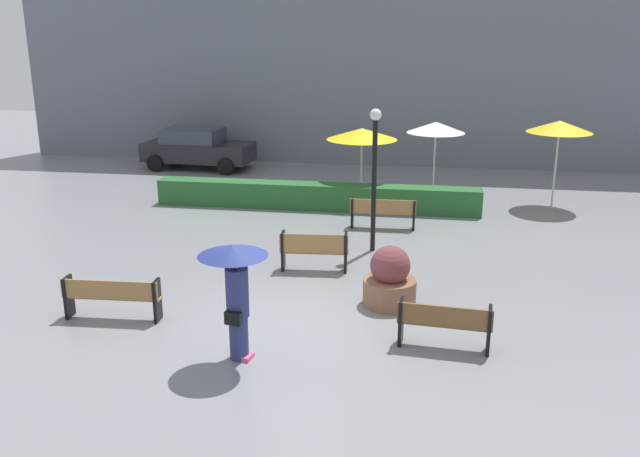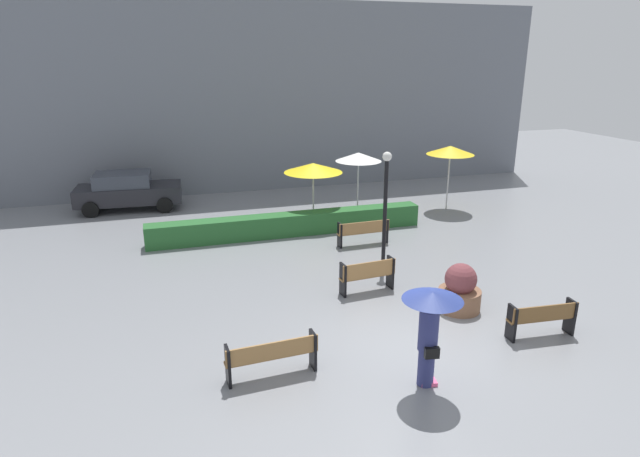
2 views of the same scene
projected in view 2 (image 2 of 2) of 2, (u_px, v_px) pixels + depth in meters
The scene contains 14 objects.
ground_plane at pixel (410, 347), 11.80m from camera, with size 60.00×60.00×0.00m, color gray.
bench_mid_center at pixel (368, 274), 14.42m from camera, with size 1.57×0.48×0.90m.
bench_near_right at pixel (542, 317), 12.08m from camera, with size 1.63×0.48×0.83m.
bench_back_row at pixel (363, 231), 18.08m from camera, with size 1.82×0.40×0.84m.
bench_near_left at pixel (272, 355), 10.56m from camera, with size 1.88×0.44×0.82m.
pedestrian_with_umbrella at pixel (430, 321), 10.00m from camera, with size 1.14×1.14×2.02m.
planter_pot at pixel (460, 290), 13.41m from camera, with size 1.07×1.07×1.23m.
lamp_post at pixel (386, 196), 15.77m from camera, with size 0.28×0.28×3.51m.
patio_umbrella_yellow at pixel (313, 168), 19.98m from camera, with size 2.21×2.21×2.33m.
patio_umbrella_white at pixel (358, 157), 21.68m from camera, with size 1.88×1.88×2.42m.
patio_umbrella_yellow_far at pixel (450, 150), 21.78m from camera, with size 1.94×1.94×2.66m.
hedge_strip at pixel (289, 224), 19.13m from camera, with size 9.90×0.70×0.78m, color #28602D.
building_facade at pixel (262, 98), 25.03m from camera, with size 28.00×1.20×8.58m, color slate.
parked_car at pixel (128, 190), 22.21m from camera, with size 4.30×2.19×1.57m.
Camera 2 is at (-4.98, -9.37, 6.11)m, focal length 30.00 mm.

